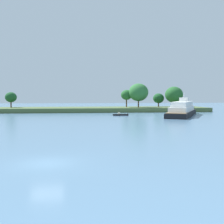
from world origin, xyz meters
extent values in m
plane|color=slate|center=(0.00, 0.00, 0.00)|extent=(400.00, 400.00, 0.00)
cube|color=#4C6038|center=(5.88, 74.95, 0.72)|extent=(81.88, 16.21, 1.44)
cylinder|color=#513823|center=(-20.72, 77.94, 2.42)|extent=(0.44, 0.44, 1.96)
ellipsoid|color=#194C23|center=(-20.72, 77.94, 4.96)|extent=(3.89, 3.89, 3.50)
cylinder|color=#513823|center=(19.09, 75.00, 2.83)|extent=(0.44, 0.44, 2.78)
ellipsoid|color=#235B28|center=(19.09, 75.00, 5.78)|extent=(3.90, 3.90, 3.51)
cylinder|color=#513823|center=(23.01, 73.37, 2.69)|extent=(0.44, 0.44, 2.51)
ellipsoid|color=#2D6B33|center=(23.01, 73.37, 6.65)|extent=(6.77, 6.77, 6.09)
cylinder|color=#513823|center=(31.64, 78.50, 2.19)|extent=(0.44, 0.44, 1.51)
ellipsoid|color=#194C23|center=(31.64, 78.50, 4.55)|extent=(4.01, 4.01, 3.60)
cylinder|color=#513823|center=(36.30, 75.03, 2.39)|extent=(0.44, 0.44, 1.89)
ellipsoid|color=#235B28|center=(36.30, 75.03, 5.87)|extent=(6.36, 6.36, 5.72)
cube|color=black|center=(13.63, 53.28, 0.22)|extent=(3.95, 1.15, 0.43)
cube|color=beige|center=(13.34, 53.28, 0.68)|extent=(0.50, 0.57, 0.50)
cube|color=black|center=(15.76, 53.28, 0.28)|extent=(0.28, 0.32, 0.56)
cube|color=black|center=(30.27, 50.93, 0.61)|extent=(16.62, 25.25, 1.22)
cube|color=white|center=(30.27, 50.93, 1.87)|extent=(13.28, 19.87, 1.30)
cube|color=white|center=(30.46, 51.28, 3.17)|extent=(11.53, 17.29, 1.30)
cube|color=white|center=(31.79, 53.79, 4.37)|extent=(3.15, 3.19, 1.10)
cube|color=#937551|center=(25.42, 41.78, 1.30)|extent=(6.23, 6.26, 0.16)
cylinder|color=silver|center=(31.79, 53.79, 5.62)|extent=(0.10, 0.10, 1.40)
camera|label=1|loc=(2.49, -21.97, 5.17)|focal=44.99mm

